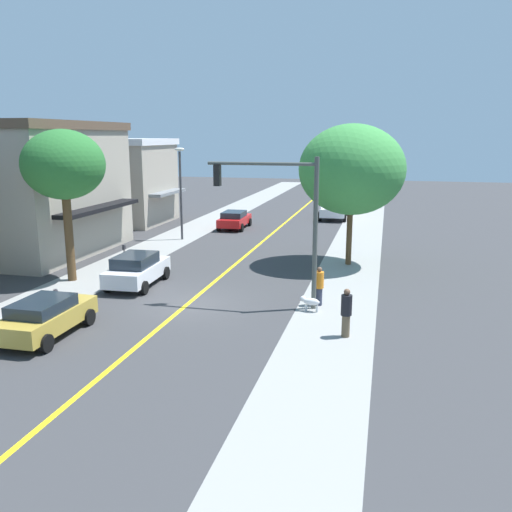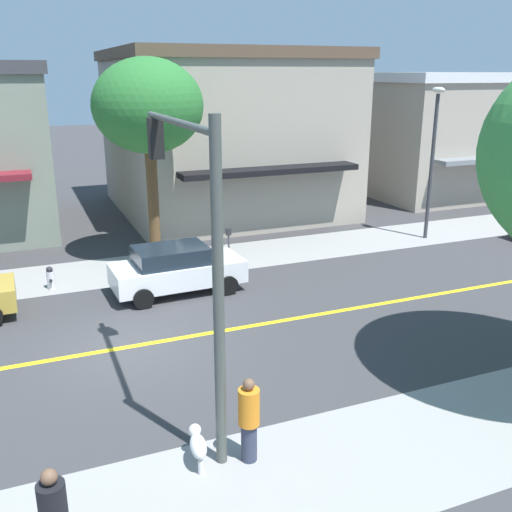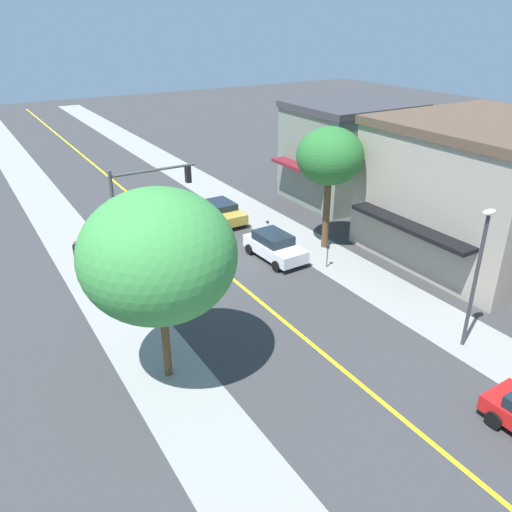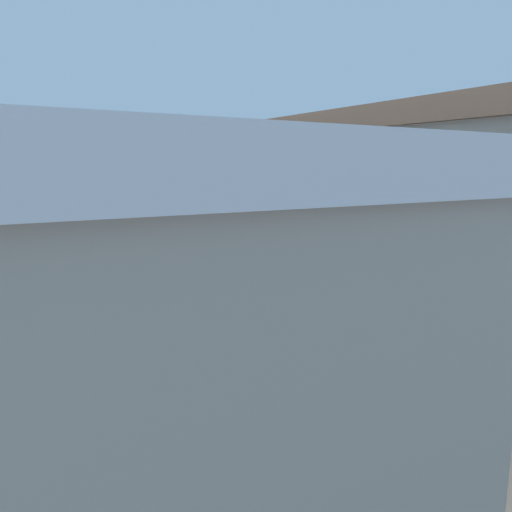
% 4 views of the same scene
% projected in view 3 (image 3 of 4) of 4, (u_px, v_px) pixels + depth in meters
% --- Properties ---
extents(ground_plane, '(140.00, 140.00, 0.00)m').
position_uv_depth(ground_plane, '(207.00, 258.00, 31.02)').
color(ground_plane, '#38383A').
extents(sidewalk_left, '(3.32, 126.00, 0.01)m').
position_uv_depth(sidewalk_left, '(293.00, 236.00, 34.01)').
color(sidewalk_left, gray).
rests_on(sidewalk_left, ground).
extents(sidewalk_right, '(3.32, 126.00, 0.01)m').
position_uv_depth(sidewalk_right, '(102.00, 284.00, 28.02)').
color(sidewalk_right, gray).
rests_on(sidewalk_right, ground).
extents(road_centerline_stripe, '(0.20, 126.00, 0.00)m').
position_uv_depth(road_centerline_stripe, '(207.00, 258.00, 31.02)').
color(road_centerline_stripe, yellow).
rests_on(road_centerline_stripe, ground).
extents(pale_office_building, '(9.77, 7.51, 7.38)m').
position_uv_depth(pale_office_building, '(349.00, 151.00, 39.80)').
color(pale_office_building, gray).
rests_on(pale_office_building, ground).
extents(corner_shop_building, '(12.58, 10.82, 8.01)m').
position_uv_depth(corner_shop_building, '(487.00, 189.00, 30.19)').
color(corner_shop_building, '#A39989').
rests_on(corner_shop_building, ground).
extents(street_tree_left_near, '(3.98, 3.98, 7.50)m').
position_uv_depth(street_tree_left_near, '(330.00, 157.00, 30.10)').
color(street_tree_left_near, brown).
rests_on(street_tree_left_near, ground).
extents(street_tree_right_corner, '(5.84, 5.84, 7.83)m').
position_uv_depth(street_tree_right_corner, '(158.00, 256.00, 18.73)').
color(street_tree_right_corner, brown).
rests_on(street_tree_right_corner, ground).
extents(fire_hydrant, '(0.44, 0.24, 0.78)m').
position_uv_depth(fire_hydrant, '(267.00, 226.00, 34.65)').
color(fire_hydrant, silver).
rests_on(fire_hydrant, ground).
extents(parking_meter, '(0.12, 0.18, 1.44)m').
position_uv_depth(parking_meter, '(328.00, 252.00, 29.50)').
color(parking_meter, '#4C4C51').
rests_on(parking_meter, ground).
extents(traffic_light_mast, '(4.69, 0.32, 6.35)m').
position_uv_depth(traffic_light_mast, '(140.00, 206.00, 26.77)').
color(traffic_light_mast, '#474C47').
rests_on(traffic_light_mast, ground).
extents(street_lamp, '(0.70, 0.36, 6.38)m').
position_uv_depth(street_lamp, '(478.00, 265.00, 21.20)').
color(street_lamp, '#38383D').
rests_on(street_lamp, ground).
extents(white_sedan_left_curb, '(2.18, 4.33, 1.58)m').
position_uv_depth(white_sedan_left_curb, '(275.00, 246.00, 30.59)').
color(white_sedan_left_curb, silver).
rests_on(white_sedan_left_curb, ground).
extents(gold_sedan_left_curb, '(2.01, 4.18, 1.43)m').
position_uv_depth(gold_sedan_left_curb, '(222.00, 211.00, 36.14)').
color(gold_sedan_left_curb, '#B29338').
rests_on(gold_sedan_left_curb, ground).
extents(pedestrian_orange_shirt, '(0.40, 0.40, 1.70)m').
position_uv_depth(pedestrian_orange_shirt, '(121.00, 274.00, 27.11)').
color(pedestrian_orange_shirt, '#33384C').
rests_on(pedestrian_orange_shirt, ground).
extents(pedestrian_black_shirt, '(0.40, 0.40, 1.82)m').
position_uv_depth(pedestrian_black_shirt, '(77.00, 255.00, 29.12)').
color(pedestrian_black_shirt, brown).
rests_on(pedestrian_black_shirt, ground).
extents(small_dog, '(0.85, 0.39, 0.63)m').
position_uv_depth(small_dog, '(121.00, 274.00, 28.14)').
color(small_dog, silver).
rests_on(small_dog, ground).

